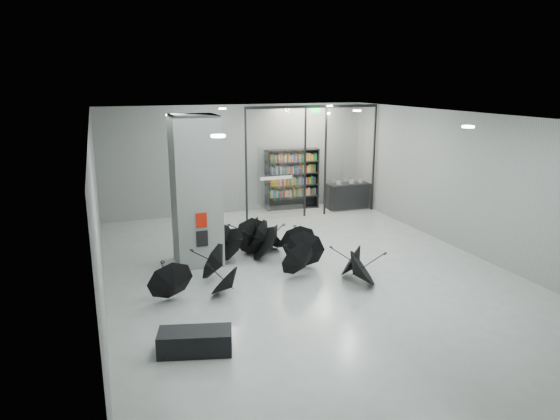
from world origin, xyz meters
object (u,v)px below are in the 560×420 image
object	(u,v)px
column	(196,191)
shop_counter	(348,196)
bench	(195,341)
umbrella_cluster	(265,254)
bookshelf	(292,179)

from	to	relation	value
column	shop_counter	distance (m)	7.90
column	shop_counter	size ratio (longest dim) A/B	2.44
bench	shop_counter	distance (m)	11.61
shop_counter	column	bearing A→B (deg)	-148.54
column	umbrella_cluster	distance (m)	2.51
bench	column	bearing A→B (deg)	93.05
column	shop_counter	bearing A→B (deg)	31.06
shop_counter	umbrella_cluster	world-z (taller)	shop_counter
column	umbrella_cluster	bearing A→B (deg)	-28.00
bench	bookshelf	bearing A→B (deg)	74.34
column	bench	size ratio (longest dim) A/B	2.99
column	bookshelf	size ratio (longest dim) A/B	1.74
bench	shop_counter	world-z (taller)	shop_counter
umbrella_cluster	column	bearing A→B (deg)	152.00
shop_counter	bench	bearing A→B (deg)	-130.68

